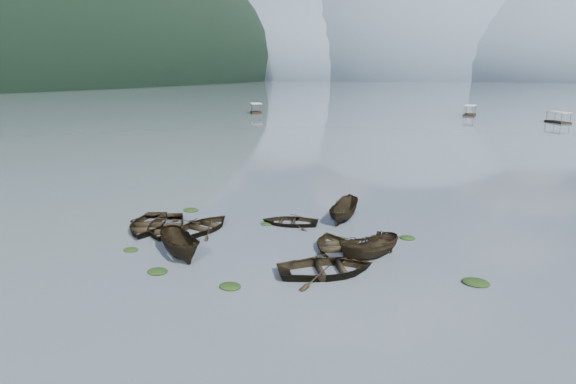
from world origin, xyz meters
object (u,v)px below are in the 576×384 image
(rowboat_0, at_px, (166,230))
(rowboat_3, at_px, (334,250))
(pontoon_centre, at_px, (469,116))
(pontoon_left, at_px, (256,113))

(rowboat_0, distance_m, rowboat_3, 11.31)
(rowboat_0, relative_size, pontoon_centre, 0.76)
(rowboat_0, relative_size, pontoon_left, 0.75)
(rowboat_0, xyz_separation_m, rowboat_3, (11.31, 0.26, 0.00))
(pontoon_left, relative_size, pontoon_centre, 1.02)
(rowboat_0, height_order, rowboat_3, rowboat_0)
(rowboat_3, xyz_separation_m, pontoon_centre, (11.09, 97.07, 0.00))
(rowboat_3, bearing_deg, pontoon_left, -90.35)
(rowboat_0, distance_m, pontoon_centre, 99.88)
(pontoon_left, distance_m, pontoon_centre, 53.83)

